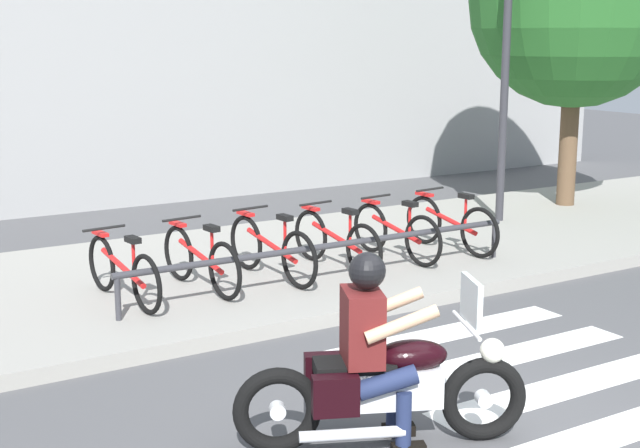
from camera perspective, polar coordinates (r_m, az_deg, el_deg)
The scene contains 15 objects.
sidewalk at distance 10.70m, azimuth -7.46°, elevation -3.38°, with size 24.00×4.40×0.15m, color gray.
crosswalk_stripe_3 at distance 7.88m, azimuth 15.66°, elevation -9.97°, with size 2.80×0.40×0.01m, color white.
crosswalk_stripe_4 at distance 8.40m, azimuth 11.64°, elevation -8.37°, with size 2.80×0.40×0.01m, color white.
crosswalk_stripe_5 at distance 8.96m, azimuth 8.13°, elevation -6.93°, with size 2.80×0.40×0.01m, color white.
motorcycle at distance 6.41m, azimuth 4.13°, elevation -10.33°, with size 2.00×1.01×1.22m.
rider at distance 6.27m, azimuth 3.47°, elevation -7.26°, with size 0.75×0.69×1.44m.
bicycle_0 at distance 9.49m, azimuth -12.54°, elevation -2.94°, with size 0.48×1.67×0.75m.
bicycle_1 at distance 9.80m, azimuth -7.68°, elevation -2.26°, with size 0.48×1.62×0.76m.
bicycle_2 at distance 10.17m, azimuth -3.14°, elevation -1.58°, with size 0.48×1.72×0.79m.
bicycle_3 at distance 10.61m, azimuth 1.05°, elevation -1.05°, with size 0.48×1.65×0.77m.
bicycle_4 at distance 11.09m, azimuth 4.89°, elevation -0.51°, with size 0.48×1.60×0.77m.
bicycle_5 at distance 11.63m, azimuth 8.39°, elevation 0.01°, with size 0.48×1.64×0.78m.
bike_rack at distance 9.90m, azimuth 0.63°, elevation -1.55°, with size 5.00×0.07×0.49m.
street_lamp at distance 13.50m, azimuth 11.85°, elevation 10.47°, with size 0.28×0.28×4.28m.
tree_near_rack at distance 15.09m, azimuth 16.15°, elevation 13.59°, with size 3.41×3.41×5.15m.
Camera 1 is at (-4.16, -4.10, 2.88)m, focal length 49.85 mm.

